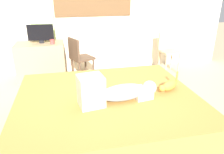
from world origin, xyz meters
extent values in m
plane|color=tan|center=(0.00, 0.00, 0.00)|extent=(16.00, 16.00, 0.00)
cube|color=beige|center=(0.00, 2.37, 1.45)|extent=(6.40, 0.12, 2.90)
cube|color=#997A56|center=(0.02, -0.06, 0.07)|extent=(2.18, 1.87, 0.14)
cube|color=olive|center=(0.02, -0.06, 0.34)|extent=(2.12, 1.81, 0.39)
ellipsoid|color=#8C939E|center=(0.18, -0.18, 0.62)|extent=(0.59, 0.34, 0.17)
sphere|color=beige|center=(0.52, -0.12, 0.62)|extent=(0.17, 0.17, 0.17)
cube|color=beige|center=(-0.20, -0.24, 0.70)|extent=(0.29, 0.28, 0.34)
cube|color=beige|center=(0.40, -0.14, 0.57)|extent=(0.24, 0.31, 0.08)
ellipsoid|color=#C67A2D|center=(0.80, -0.08, 0.60)|extent=(0.28, 0.22, 0.13)
sphere|color=#C67A2D|center=(0.67, -0.15, 0.61)|extent=(0.08, 0.08, 0.08)
cylinder|color=#C67A2D|center=(0.93, 0.00, 0.66)|extent=(0.03, 0.03, 0.16)
cube|color=#997A56|center=(-0.91, 1.97, 0.37)|extent=(0.90, 0.56, 0.74)
cylinder|color=black|center=(-0.86, 1.97, 0.77)|extent=(0.10, 0.10, 0.05)
cube|color=black|center=(-0.86, 1.97, 0.94)|extent=(0.48, 0.06, 0.30)
cylinder|color=#B23D38|center=(-0.65, 1.82, 0.78)|extent=(0.08, 0.08, 0.09)
cylinder|color=#4C3828|center=(-0.04, 1.94, 0.22)|extent=(0.04, 0.04, 0.44)
cylinder|color=#4C3828|center=(0.08, 1.66, 0.22)|extent=(0.04, 0.04, 0.44)
cylinder|color=#4C3828|center=(-0.32, 1.81, 0.22)|extent=(0.04, 0.04, 0.44)
cylinder|color=#4C3828|center=(-0.19, 1.54, 0.22)|extent=(0.04, 0.04, 0.44)
cube|color=#4C3828|center=(-0.12, 1.74, 0.46)|extent=(0.50, 0.50, 0.04)
cube|color=#4C3828|center=(-0.27, 1.67, 0.67)|extent=(0.19, 0.36, 0.38)
cylinder|color=tan|center=(1.90, 1.64, 0.22)|extent=(0.04, 0.04, 0.44)
cylinder|color=tan|center=(1.60, 1.62, 0.22)|extent=(0.04, 0.04, 0.44)
cylinder|color=tan|center=(1.88, 1.95, 0.22)|extent=(0.04, 0.04, 0.44)
cylinder|color=tan|center=(1.58, 1.92, 0.22)|extent=(0.04, 0.04, 0.44)
cube|color=tan|center=(1.74, 1.78, 0.46)|extent=(0.41, 0.41, 0.04)
cube|color=tan|center=(1.73, 1.95, 0.67)|extent=(0.38, 0.07, 0.38)
cube|color=#ADCC75|center=(-0.82, 2.25, 1.23)|extent=(0.44, 0.06, 2.45)
camera|label=1|loc=(-0.42, -2.31, 1.72)|focal=34.84mm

